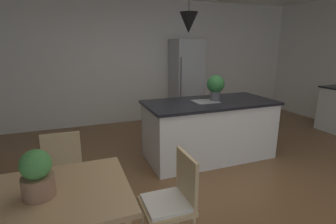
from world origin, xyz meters
name	(u,v)px	position (x,y,z in m)	size (l,w,h in m)	color
ground_plane	(202,191)	(0.00, 0.00, -0.02)	(10.00, 8.40, 0.04)	brown
wall_back_kitchen	(135,62)	(0.00, 3.26, 1.35)	(10.00, 0.12, 2.70)	white
chair_kitchen_end	(172,200)	(-0.70, -0.75, 0.47)	(0.40, 0.40, 0.87)	tan
chair_far_right	(63,175)	(-1.56, 0.06, 0.47)	(0.41, 0.41, 0.87)	tan
kitchen_island	(209,129)	(0.55, 0.84, 0.46)	(1.99, 0.94, 0.91)	white
refrigerator	(186,81)	(1.09, 2.86, 0.93)	(0.65, 0.67, 1.85)	#B2B5B7
pendant_over_island_main	(189,23)	(0.17, 0.84, 2.02)	(0.25, 0.25, 0.81)	black
potted_plant_on_island	(216,86)	(0.64, 0.84, 1.13)	(0.27, 0.27, 0.39)	#4C4C51
potted_plant_on_table	(37,174)	(-1.67, -0.76, 0.91)	(0.21, 0.21, 0.33)	#8C664C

